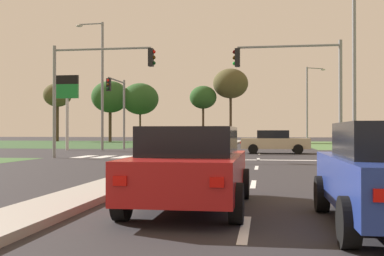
# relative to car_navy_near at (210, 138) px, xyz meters

# --- Properties ---
(ground_plane) EXTENTS (200.00, 200.00, 0.00)m
(ground_plane) POSITION_rel_car_navy_near_xyz_m (2.43, -24.09, -0.76)
(ground_plane) COLOR #282628
(grass_verge_far_left) EXTENTS (35.00, 35.00, 0.01)m
(grass_verge_far_left) POSITION_rel_car_navy_near_xyz_m (-23.07, 0.41, -0.76)
(grass_verge_far_left) COLOR #2D4C28
(grass_verge_far_left) RESTS_ON ground
(median_island_near) EXTENTS (1.20, 22.00, 0.14)m
(median_island_near) POSITION_rel_car_navy_near_xyz_m (2.43, -43.09, -0.69)
(median_island_near) COLOR gray
(median_island_near) RESTS_ON ground
(median_island_far) EXTENTS (1.20, 36.00, 0.14)m
(median_island_far) POSITION_rel_car_navy_near_xyz_m (2.43, 0.91, -0.69)
(median_island_far) COLOR #ADA89E
(median_island_far) RESTS_ON ground
(lane_dash_near) EXTENTS (0.14, 2.00, 0.01)m
(lane_dash_near) POSITION_rel_car_navy_near_xyz_m (5.93, -48.36, -0.76)
(lane_dash_near) COLOR silver
(lane_dash_near) RESTS_ON ground
(lane_dash_second) EXTENTS (0.14, 2.00, 0.01)m
(lane_dash_second) POSITION_rel_car_navy_near_xyz_m (5.93, -42.36, -0.76)
(lane_dash_second) COLOR silver
(lane_dash_second) RESTS_ON ground
(lane_dash_third) EXTENTS (0.14, 2.00, 0.01)m
(lane_dash_third) POSITION_rel_car_navy_near_xyz_m (5.93, -36.36, -0.76)
(lane_dash_third) COLOR silver
(lane_dash_third) RESTS_ON ground
(lane_dash_fourth) EXTENTS (0.14, 2.00, 0.01)m
(lane_dash_fourth) POSITION_rel_car_navy_near_xyz_m (5.93, -30.36, -0.76)
(lane_dash_fourth) COLOR silver
(lane_dash_fourth) RESTS_ON ground
(lane_dash_fifth) EXTENTS (0.14, 2.00, 0.01)m
(lane_dash_fifth) POSITION_rel_car_navy_near_xyz_m (5.93, -24.36, -0.76)
(lane_dash_fifth) COLOR silver
(lane_dash_fifth) RESTS_ON ground
(edge_line_right) EXTENTS (0.14, 24.00, 0.01)m
(edge_line_right) POSITION_rel_car_navy_near_xyz_m (9.28, -42.09, -0.76)
(edge_line_right) COLOR silver
(edge_line_right) RESTS_ON ground
(stop_bar_near) EXTENTS (6.40, 0.50, 0.01)m
(stop_bar_near) POSITION_rel_car_navy_near_xyz_m (6.23, -31.09, -0.76)
(stop_bar_near) COLOR silver
(stop_bar_near) RESTS_ON ground
(crosswalk_bar_near) EXTENTS (0.70, 2.80, 0.01)m
(crosswalk_bar_near) POSITION_rel_car_navy_near_xyz_m (-3.97, -29.29, -0.76)
(crosswalk_bar_near) COLOR silver
(crosswalk_bar_near) RESTS_ON ground
(crosswalk_bar_second) EXTENTS (0.70, 2.80, 0.01)m
(crosswalk_bar_second) POSITION_rel_car_navy_near_xyz_m (-2.82, -29.29, -0.76)
(crosswalk_bar_second) COLOR silver
(crosswalk_bar_second) RESTS_ON ground
(crosswalk_bar_third) EXTENTS (0.70, 2.80, 0.01)m
(crosswalk_bar_third) POSITION_rel_car_navy_near_xyz_m (-1.67, -29.29, -0.76)
(crosswalk_bar_third) COLOR silver
(crosswalk_bar_third) RESTS_ON ground
(crosswalk_bar_fourth) EXTENTS (0.70, 2.80, 0.01)m
(crosswalk_bar_fourth) POSITION_rel_car_navy_near_xyz_m (-0.52, -29.29, -0.76)
(crosswalk_bar_fourth) COLOR silver
(crosswalk_bar_fourth) RESTS_ON ground
(crosswalk_bar_fifth) EXTENTS (0.70, 2.80, 0.01)m
(crosswalk_bar_fifth) POSITION_rel_car_navy_near_xyz_m (0.63, -29.29, -0.76)
(crosswalk_bar_fifth) COLOR silver
(crosswalk_bar_fifth) RESTS_ON ground
(crosswalk_bar_sixth) EXTENTS (0.70, 2.80, 0.01)m
(crosswalk_bar_sixth) POSITION_rel_car_navy_near_xyz_m (1.78, -29.29, -0.76)
(crosswalk_bar_sixth) COLOR silver
(crosswalk_bar_sixth) RESTS_ON ground
(crosswalk_bar_seventh) EXTENTS (0.70, 2.80, 0.01)m
(crosswalk_bar_seventh) POSITION_rel_car_navy_near_xyz_m (2.93, -29.29, -0.76)
(crosswalk_bar_seventh) COLOR silver
(crosswalk_bar_seventh) RESTS_ON ground
(crosswalk_bar_eighth) EXTENTS (0.70, 2.80, 0.01)m
(crosswalk_bar_eighth) POSITION_rel_car_navy_near_xyz_m (4.08, -29.29, -0.76)
(crosswalk_bar_eighth) COLOR silver
(crosswalk_bar_eighth) RESTS_ON ground
(car_navy_near) EXTENTS (1.94, 4.38, 1.49)m
(car_navy_near) POSITION_rel_car_navy_near_xyz_m (0.00, 0.00, 0.00)
(car_navy_near) COLOR #161E47
(car_navy_near) RESTS_ON ground
(car_red_second) EXTENTS (2.04, 4.44, 1.51)m
(car_red_second) POSITION_rel_car_navy_near_xyz_m (4.88, -46.63, 0.01)
(car_red_second) COLOR #A31919
(car_red_second) RESTS_ON ground
(car_maroon_fourth) EXTENTS (2.07, 4.21, 1.57)m
(car_maroon_fourth) POSITION_rel_car_navy_near_xyz_m (0.26, 7.32, 0.04)
(car_maroon_fourth) COLOR maroon
(car_maroon_fourth) RESTS_ON ground
(car_beige_fifth) EXTENTS (4.50, 2.08, 1.53)m
(car_beige_fifth) POSITION_rel_car_navy_near_xyz_m (6.94, -23.38, 0.02)
(car_beige_fifth) COLOR #BCAD8E
(car_beige_fifth) RESTS_ON ground
(traffic_signal_near_left) EXTENTS (5.79, 0.32, 6.17)m
(traffic_signal_near_left) POSITION_rel_car_navy_near_xyz_m (-3.13, -30.69, 3.53)
(traffic_signal_near_left) COLOR gray
(traffic_signal_near_left) RESTS_ON ground
(traffic_signal_near_right) EXTENTS (5.51, 0.32, 6.05)m
(traffic_signal_near_right) POSITION_rel_car_navy_near_xyz_m (8.09, -30.69, 3.44)
(traffic_signal_near_right) COLOR gray
(traffic_signal_near_right) RESTS_ON ground
(traffic_signal_far_left) EXTENTS (0.32, 4.30, 5.72)m
(traffic_signal_far_left) POSITION_rel_car_navy_near_xyz_m (-5.17, -19.00, 3.14)
(traffic_signal_far_left) COLOR gray
(traffic_signal_far_left) RESTS_ON ground
(street_lamp_second) EXTENTS (1.85, 1.24, 9.30)m
(street_lamp_second) POSITION_rel_car_navy_near_xyz_m (10.89, -28.79, 4.41)
(street_lamp_second) COLOR gray
(street_lamp_second) RESTS_ON ground
(street_lamp_third) EXTENTS (2.30, 0.32, 9.96)m
(street_lamp_third) POSITION_rel_car_navy_near_xyz_m (-6.33, -19.98, 4.76)
(street_lamp_third) COLOR gray
(street_lamp_third) RESTS_ON ground
(street_lamp_fourth) EXTENTS (2.24, 1.28, 8.71)m
(street_lamp_fourth) POSITION_rel_car_navy_near_xyz_m (11.22, -0.86, 4.14)
(street_lamp_fourth) COLOR gray
(street_lamp_fourth) RESTS_ON ground
(pedestrian_at_median) EXTENTS (0.34, 0.34, 1.78)m
(pedestrian_at_median) POSITION_rel_car_navy_near_xyz_m (2.43, -10.36, 0.46)
(pedestrian_at_median) COLOR #232833
(pedestrian_at_median) RESTS_ON median_island_far
(fuel_price_totem) EXTENTS (1.80, 0.24, 5.86)m
(fuel_price_totem) POSITION_rel_car_navy_near_xyz_m (-8.97, -20.14, 3.51)
(fuel_price_totem) COLOR silver
(fuel_price_totem) RESTS_ON ground
(treeline_near) EXTENTS (4.25, 4.25, 8.90)m
(treeline_near) POSITION_rel_car_navy_near_xyz_m (-24.97, 13.33, 6.25)
(treeline_near) COLOR #423323
(treeline_near) RESTS_ON ground
(treeline_second) EXTENTS (5.51, 5.51, 8.97)m
(treeline_second) POSITION_rel_car_navy_near_xyz_m (-16.21, 12.16, 5.84)
(treeline_second) COLOR #423323
(treeline_second) RESTS_ON ground
(treeline_third) EXTENTS (5.50, 5.50, 8.70)m
(treeline_third) POSITION_rel_car_navy_near_xyz_m (-11.95, 13.29, 5.58)
(treeline_third) COLOR #423323
(treeline_third) RESTS_ON ground
(treeline_fourth) EXTENTS (3.70, 3.70, 7.77)m
(treeline_fourth) POSITION_rel_car_navy_near_xyz_m (-1.99, 9.28, 5.39)
(treeline_fourth) COLOR #423323
(treeline_fourth) RESTS_ON ground
(treeline_fifth) EXTENTS (4.83, 4.83, 10.17)m
(treeline_fifth) POSITION_rel_car_navy_near_xyz_m (1.73, 10.07, 7.31)
(treeline_fifth) COLOR #423323
(treeline_fifth) RESTS_ON ground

